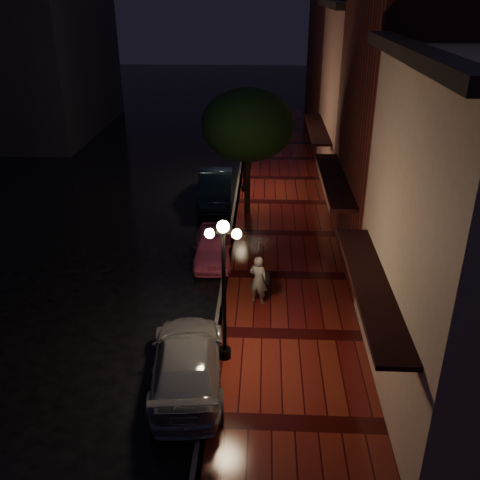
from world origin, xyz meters
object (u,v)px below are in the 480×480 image
at_px(streetlamp_near, 224,284).
at_px(navy_car, 216,188).
at_px(parking_meter, 224,312).
at_px(streetlamp_far, 245,145).
at_px(woman_with_umbrella, 259,260).
at_px(pink_car, 213,246).
at_px(silver_car, 187,362).
at_px(street_tree, 248,127).

bearing_deg(streetlamp_near, navy_car, 96.30).
bearing_deg(parking_meter, streetlamp_near, -91.02).
bearing_deg(streetlamp_far, woman_with_umbrella, -85.28).
distance_m(pink_car, parking_meter, 5.33).
bearing_deg(pink_car, navy_car, 90.75).
distance_m(streetlamp_far, woman_with_umbrella, 11.05).
bearing_deg(silver_car, navy_car, -94.06).
relative_size(streetlamp_far, woman_with_umbrella, 1.76).
xyz_separation_m(streetlamp_far, street_tree, (0.26, -3.01, 1.64)).
xyz_separation_m(streetlamp_near, street_tree, (0.26, 10.99, 1.64)).
relative_size(streetlamp_far, silver_car, 0.91).
distance_m(street_tree, woman_with_umbrella, 8.37).
bearing_deg(woman_with_umbrella, streetlamp_far, -62.85).
xyz_separation_m(streetlamp_near, woman_with_umbrella, (0.91, 3.02, -0.83)).
bearing_deg(parking_meter, silver_car, -118.54).
height_order(silver_car, parking_meter, parking_meter).
xyz_separation_m(streetlamp_far, woman_with_umbrella, (0.91, -10.98, -0.83)).
xyz_separation_m(streetlamp_near, silver_car, (-0.95, -0.96, -1.91)).
height_order(street_tree, woman_with_umbrella, street_tree).
distance_m(streetlamp_near, pink_car, 6.75).
distance_m(streetlamp_near, navy_car, 12.88).
height_order(streetlamp_near, silver_car, streetlamp_near).
bearing_deg(woman_with_umbrella, pink_car, -38.64).
bearing_deg(streetlamp_near, pink_car, 98.47).
bearing_deg(silver_car, parking_meter, -117.80).
height_order(pink_car, navy_car, navy_car).
height_order(streetlamp_near, street_tree, street_tree).
distance_m(pink_car, woman_with_umbrella, 4.01).
height_order(streetlamp_far, silver_car, streetlamp_far).
xyz_separation_m(navy_car, silver_car, (0.45, -13.64, -0.08)).
distance_m(streetlamp_near, woman_with_umbrella, 3.26).
relative_size(pink_car, silver_car, 0.76).
bearing_deg(navy_car, silver_car, -90.81).
height_order(streetlamp_far, navy_car, streetlamp_far).
relative_size(street_tree, parking_meter, 4.33).
bearing_deg(pink_car, streetlamp_near, -84.85).
xyz_separation_m(streetlamp_near, parking_meter, (-0.11, 1.13, -1.64)).
relative_size(streetlamp_near, pink_car, 1.20).
bearing_deg(woman_with_umbrella, navy_car, -54.15).
distance_m(streetlamp_far, silver_car, 15.12).
bearing_deg(pink_car, street_tree, 71.99).
distance_m(streetlamp_near, silver_car, 2.34).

